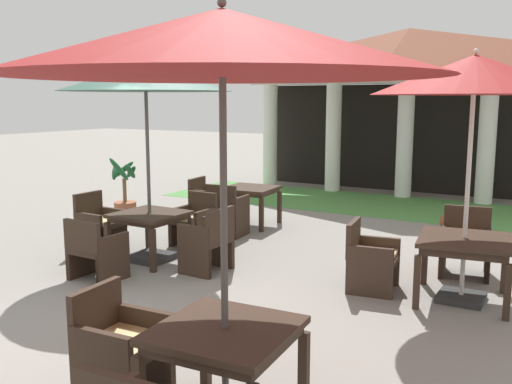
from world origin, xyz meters
TOP-DOWN VIEW (x-y plane):
  - ground_plane at (0.00, 0.00)m, footprint 60.00×60.00m
  - background_pavilion at (0.00, 9.43)m, footprint 8.42×2.74m
  - lawn_strip at (0.00, 7.99)m, footprint 10.22×2.78m
  - patio_table_near_foreground at (1.56, -0.86)m, footprint 0.97×0.97m
  - patio_umbrella_near_foreground at (1.56, -0.86)m, footprint 2.88×2.88m
  - patio_chair_near_foreground_west at (0.62, -0.91)m, footprint 0.60×0.60m
  - patio_table_mid_left at (2.53, 2.62)m, footprint 1.11×1.11m
  - patio_umbrella_mid_left at (2.53, 2.62)m, footprint 2.23×2.23m
  - patio_chair_mid_left_west at (1.49, 2.47)m, footprint 0.63×0.66m
  - patio_chair_mid_left_north at (2.38, 3.66)m, footprint 0.69×0.67m
  - patio_table_mid_right at (-1.65, 2.12)m, footprint 0.93×0.93m
  - patio_umbrella_mid_right at (-1.65, 2.12)m, footprint 2.38×2.38m
  - patio_chair_mid_right_south at (-1.68, 1.09)m, footprint 0.63×0.55m
  - patio_chair_mid_right_east at (-0.62, 2.09)m, footprint 0.53×0.62m
  - patio_chair_mid_right_west at (-2.69, 2.15)m, footprint 0.58×0.57m
  - patio_chair_mid_right_north at (-1.62, 3.15)m, footprint 0.58×0.58m
  - patio_table_far_back at (-1.59, 4.83)m, footprint 0.98×0.98m
  - patio_chair_far_back_south at (-1.51, 3.92)m, footprint 0.62×0.59m
  - patio_chair_far_back_west at (-2.50, 4.75)m, footprint 0.59×0.63m
  - potted_palm_left_edge at (-3.93, 4.05)m, footprint 0.60×0.62m
  - terracotta_urn at (1.67, 6.19)m, footprint 0.29×0.29m

SIDE VIEW (x-z plane):
  - ground_plane at x=0.00m, z-range 0.00..0.00m
  - lawn_strip at x=0.00m, z-range 0.00..0.01m
  - terracotta_urn at x=1.67m, z-range -0.04..0.37m
  - patio_chair_mid_right_north at x=-1.62m, z-range -0.03..0.80m
  - patio_chair_mid_left_west at x=1.49m, z-range -0.03..0.80m
  - patio_chair_mid_right_south at x=-1.68m, z-range -0.02..0.79m
  - potted_palm_left_edge at x=-3.93m, z-range -0.23..1.00m
  - patio_chair_far_back_west at x=-2.50m, z-range -0.02..0.80m
  - patio_chair_near_foreground_west at x=0.62m, z-range -0.03..0.83m
  - patio_chair_mid_left_north at x=2.38m, z-range -0.04..0.84m
  - patio_chair_mid_right_west at x=-2.69m, z-range -0.04..0.85m
  - patio_chair_mid_right_east at x=-0.62m, z-range -0.02..0.86m
  - patio_chair_far_back_south at x=-1.51m, z-range -0.03..0.87m
  - patio_table_mid_right at x=-1.65m, z-range 0.25..0.95m
  - patio_table_far_back at x=-1.59m, z-range 0.26..0.97m
  - patio_table_near_foreground at x=1.56m, z-range 0.27..1.01m
  - patio_table_mid_left at x=2.53m, z-range 0.27..1.02m
  - patio_umbrella_mid_left at x=2.53m, z-range 1.11..3.94m
  - patio_umbrella_mid_right at x=-1.65m, z-range 1.13..3.96m
  - patio_umbrella_near_foreground at x=1.56m, z-range 1.17..4.08m
  - background_pavilion at x=0.00m, z-range 1.06..4.96m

